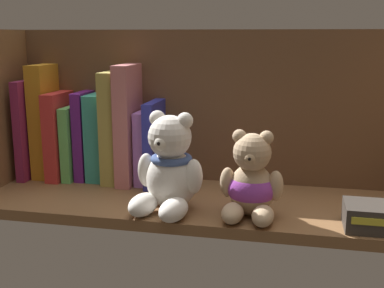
{
  "coord_description": "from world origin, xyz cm",
  "views": [
    {
      "loc": [
        16.16,
        -85.05,
        32.75
      ],
      "look_at": [
        -1.84,
        0.0,
        12.78
      ],
      "focal_mm": 44.88,
      "sensor_mm": 36.0,
      "label": 1
    }
  ],
  "objects_px": {
    "book_5": "(100,136)",
    "book_2": "(64,134)",
    "book_9": "(158,141)",
    "book_6": "(116,126)",
    "book_7": "(132,123)",
    "small_product_box": "(376,217)",
    "teddy_bear_smaller": "(251,183)",
    "teddy_bear_larger": "(169,169)",
    "book_0": "(35,127)",
    "book_4": "(86,135)",
    "book_1": "(48,121)",
    "book_8": "(146,146)",
    "book_3": "(76,141)"
  },
  "relations": [
    {
      "from": "book_2",
      "to": "teddy_bear_larger",
      "type": "bearing_deg",
      "value": -30.02
    },
    {
      "from": "book_0",
      "to": "book_2",
      "type": "bearing_deg",
      "value": 0.0
    },
    {
      "from": "book_4",
      "to": "book_9",
      "type": "height_order",
      "value": "book_4"
    },
    {
      "from": "book_8",
      "to": "book_9",
      "type": "relative_size",
      "value": 0.88
    },
    {
      "from": "book_9",
      "to": "book_5",
      "type": "bearing_deg",
      "value": 180.0
    },
    {
      "from": "book_8",
      "to": "teddy_bear_larger",
      "type": "xyz_separation_m",
      "value": [
        0.09,
        -0.16,
        -0.0
      ]
    },
    {
      "from": "book_2",
      "to": "book_4",
      "type": "distance_m",
      "value": 0.05
    },
    {
      "from": "small_product_box",
      "to": "teddy_bear_smaller",
      "type": "bearing_deg",
      "value": 175.49
    },
    {
      "from": "book_3",
      "to": "book_6",
      "type": "xyz_separation_m",
      "value": [
        0.09,
        -0.0,
        0.04
      ]
    },
    {
      "from": "book_0",
      "to": "book_9",
      "type": "height_order",
      "value": "book_0"
    },
    {
      "from": "book_4",
      "to": "book_6",
      "type": "distance_m",
      "value": 0.07
    },
    {
      "from": "book_7",
      "to": "small_product_box",
      "type": "xyz_separation_m",
      "value": [
        0.47,
        -0.18,
        -0.1
      ]
    },
    {
      "from": "book_0",
      "to": "book_4",
      "type": "distance_m",
      "value": 0.12
    },
    {
      "from": "book_9",
      "to": "teddy_bear_smaller",
      "type": "bearing_deg",
      "value": -37.23
    },
    {
      "from": "book_5",
      "to": "book_2",
      "type": "bearing_deg",
      "value": 180.0
    },
    {
      "from": "book_3",
      "to": "book_7",
      "type": "bearing_deg",
      "value": 0.0
    },
    {
      "from": "book_8",
      "to": "book_3",
      "type": "bearing_deg",
      "value": -180.0
    },
    {
      "from": "book_7",
      "to": "teddy_bear_smaller",
      "type": "height_order",
      "value": "book_7"
    },
    {
      "from": "book_7",
      "to": "teddy_bear_larger",
      "type": "bearing_deg",
      "value": -52.74
    },
    {
      "from": "book_1",
      "to": "book_7",
      "type": "xyz_separation_m",
      "value": [
        0.19,
        0.0,
        0.0
      ]
    },
    {
      "from": "book_0",
      "to": "teddy_bear_larger",
      "type": "distance_m",
      "value": 0.39
    },
    {
      "from": "book_2",
      "to": "book_4",
      "type": "height_order",
      "value": "book_4"
    },
    {
      "from": "book_1",
      "to": "teddy_bear_larger",
      "type": "xyz_separation_m",
      "value": [
        0.32,
        -0.16,
        -0.05
      ]
    },
    {
      "from": "teddy_bear_smaller",
      "to": "book_7",
      "type": "bearing_deg",
      "value": 149.0
    },
    {
      "from": "book_8",
      "to": "teddy_bear_larger",
      "type": "distance_m",
      "value": 0.19
    },
    {
      "from": "book_2",
      "to": "book_8",
      "type": "relative_size",
      "value": 1.22
    },
    {
      "from": "book_0",
      "to": "small_product_box",
      "type": "height_order",
      "value": "book_0"
    },
    {
      "from": "book_8",
      "to": "book_2",
      "type": "bearing_deg",
      "value": 180.0
    },
    {
      "from": "book_2",
      "to": "book_7",
      "type": "relative_size",
      "value": 0.75
    },
    {
      "from": "book_7",
      "to": "book_4",
      "type": "bearing_deg",
      "value": 180.0
    },
    {
      "from": "book_5",
      "to": "book_7",
      "type": "distance_m",
      "value": 0.08
    },
    {
      "from": "teddy_bear_smaller",
      "to": "book_2",
      "type": "bearing_deg",
      "value": 159.28
    },
    {
      "from": "book_6",
      "to": "book_5",
      "type": "bearing_deg",
      "value": 180.0
    },
    {
      "from": "book_4",
      "to": "teddy_bear_smaller",
      "type": "bearing_deg",
      "value": -23.39
    },
    {
      "from": "book_6",
      "to": "small_product_box",
      "type": "relative_size",
      "value": 2.34
    },
    {
      "from": "small_product_box",
      "to": "teddy_bear_larger",
      "type": "bearing_deg",
      "value": 177.62
    },
    {
      "from": "book_2",
      "to": "book_5",
      "type": "distance_m",
      "value": 0.09
    },
    {
      "from": "book_9",
      "to": "book_6",
      "type": "bearing_deg",
      "value": 180.0
    },
    {
      "from": "book_0",
      "to": "teddy_bear_smaller",
      "type": "bearing_deg",
      "value": -18.08
    },
    {
      "from": "book_8",
      "to": "small_product_box",
      "type": "bearing_deg",
      "value": -21.9
    },
    {
      "from": "book_2",
      "to": "book_9",
      "type": "bearing_deg",
      "value": -0.0
    },
    {
      "from": "book_2",
      "to": "teddy_bear_larger",
      "type": "relative_size",
      "value": 1.06
    },
    {
      "from": "book_6",
      "to": "teddy_bear_larger",
      "type": "xyz_separation_m",
      "value": [
        0.16,
        -0.16,
        -0.04
      ]
    },
    {
      "from": "book_3",
      "to": "book_9",
      "type": "height_order",
      "value": "book_9"
    },
    {
      "from": "book_1",
      "to": "book_6",
      "type": "bearing_deg",
      "value": -0.0
    },
    {
      "from": "book_7",
      "to": "teddy_bear_larger",
      "type": "relative_size",
      "value": 1.4
    },
    {
      "from": "book_1",
      "to": "book_9",
      "type": "relative_size",
      "value": 1.4
    },
    {
      "from": "book_6",
      "to": "book_2",
      "type": "bearing_deg",
      "value": 180.0
    },
    {
      "from": "book_7",
      "to": "teddy_bear_smaller",
      "type": "xyz_separation_m",
      "value": [
        0.27,
        -0.16,
        -0.06
      ]
    },
    {
      "from": "book_4",
      "to": "book_1",
      "type": "bearing_deg",
      "value": 180.0
    }
  ]
}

